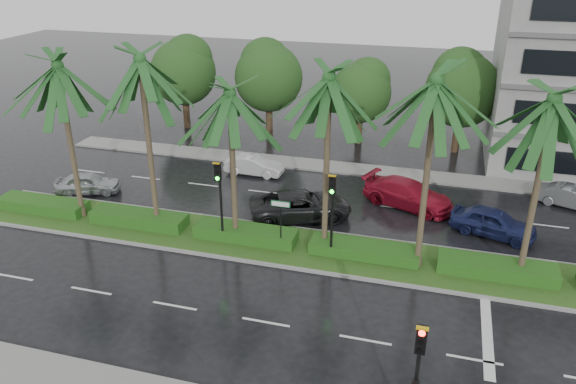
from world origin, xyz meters
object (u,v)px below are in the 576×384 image
(street_sign, at_px, (281,213))
(car_darkgrey, at_px, (301,205))
(car_grey, at_px, (573,197))
(car_red, at_px, (408,194))
(signal_near, at_px, (416,379))
(car_silver, at_px, (88,183))
(car_blue, at_px, (493,222))
(signal_median_left, at_px, (219,191))
(car_white, at_px, (254,165))

(street_sign, xyz_separation_m, car_darkgrey, (0.00, 3.80, -1.36))
(car_grey, bearing_deg, car_darkgrey, 130.46)
(car_darkgrey, distance_m, car_red, 6.33)
(signal_near, bearing_deg, car_silver, 146.37)
(car_grey, bearing_deg, car_blue, 155.85)
(street_sign, bearing_deg, car_darkgrey, 90.00)
(car_blue, bearing_deg, car_red, 80.07)
(signal_near, xyz_separation_m, car_silver, (-20.13, 13.39, -1.86))
(street_sign, distance_m, car_grey, 17.32)
(car_silver, height_order, car_red, car_red)
(street_sign, height_order, car_blue, street_sign)
(signal_median_left, distance_m, street_sign, 3.13)
(signal_near, distance_m, car_silver, 24.25)
(car_darkgrey, bearing_deg, street_sign, 155.27)
(street_sign, xyz_separation_m, car_grey, (14.50, 9.35, -1.52))
(signal_median_left, height_order, car_grey, signal_median_left)
(car_silver, xyz_separation_m, car_white, (8.63, 5.51, -0.02))
(car_silver, relative_size, car_grey, 1.02)
(signal_near, xyz_separation_m, street_sign, (-7.00, 9.87, -0.38))
(car_white, relative_size, car_grey, 1.02)
(car_darkgrey, height_order, car_red, car_darkgrey)
(car_red, bearing_deg, signal_median_left, 151.52)
(signal_near, distance_m, car_red, 16.95)
(car_silver, xyz_separation_m, car_grey, (27.63, 5.84, -0.03))
(car_white, bearing_deg, car_silver, 123.30)
(car_darkgrey, height_order, car_blue, car_darkgrey)
(signal_near, distance_m, street_sign, 12.11)
(car_red, bearing_deg, car_grey, -53.24)
(signal_near, distance_m, car_darkgrey, 15.45)
(car_darkgrey, height_order, car_grey, car_darkgrey)
(car_silver, height_order, car_darkgrey, car_darkgrey)
(signal_near, relative_size, car_silver, 1.16)
(signal_near, bearing_deg, signal_median_left, 135.91)
(car_grey, bearing_deg, signal_median_left, 138.08)
(car_darkgrey, xyz_separation_m, car_blue, (10.00, 0.84, -0.04))
(car_silver, xyz_separation_m, car_red, (18.63, 3.40, 0.12))
(signal_median_left, bearing_deg, car_darkgrey, 52.98)
(street_sign, xyz_separation_m, car_white, (-4.50, 9.03, -1.50))
(car_silver, bearing_deg, car_grey, -98.09)
(car_silver, bearing_deg, car_darkgrey, -108.81)
(signal_median_left, height_order, car_blue, signal_median_left)
(car_red, bearing_deg, street_sign, 163.16)
(car_white, xyz_separation_m, car_darkgrey, (4.50, -5.23, 0.15))
(car_white, distance_m, car_red, 10.22)
(car_white, height_order, car_red, car_red)
(car_grey, bearing_deg, car_silver, 121.41)
(signal_median_left, relative_size, car_red, 0.83)
(car_white, bearing_deg, car_darkgrey, -138.56)
(car_white, relative_size, car_red, 0.72)
(car_blue, bearing_deg, signal_near, -174.68)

